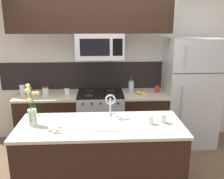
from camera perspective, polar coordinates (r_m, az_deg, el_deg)
ground_plane at (r=3.74m, az=-2.37°, el=-18.61°), size 10.00×10.00×0.00m
rear_partition at (r=4.45m, az=1.09°, el=5.30°), size 5.20×0.10×2.60m
splash_band at (r=4.41m, az=-2.76°, el=3.21°), size 3.45×0.01×0.48m
back_counter_left at (r=4.40m, az=-14.15°, el=-6.81°), size 1.02×0.65×0.91m
back_counter_right at (r=4.38m, az=7.16°, el=-6.52°), size 0.75×0.65×0.91m
stove_range at (r=4.31m, az=-2.61°, el=-6.70°), size 0.76×0.64×0.93m
microwave at (r=3.98m, az=-2.83°, el=9.90°), size 0.74×0.40×0.40m
upper_cabinet_band at (r=3.94m, az=-5.00°, el=17.09°), size 2.46×0.34×0.60m
refrigerator at (r=4.45m, az=17.24°, el=-0.55°), size 0.84×0.74×1.82m
storage_jar_tall at (r=4.31m, az=-19.80°, el=0.05°), size 0.09×0.09×0.20m
storage_jar_medium at (r=4.29m, az=-18.45°, el=-0.33°), size 0.09×0.09×0.14m
storage_jar_short at (r=4.21m, az=-14.99°, el=-0.32°), size 0.10×0.10×0.14m
storage_jar_squat at (r=4.16m, az=-10.23°, el=-0.30°), size 0.09×0.09×0.13m
banana_bunch at (r=4.15m, az=6.76°, el=-0.78°), size 0.19×0.15×0.08m
french_press at (r=4.22m, az=4.41°, el=0.65°), size 0.09×0.09×0.27m
coffee_tin at (r=4.31m, az=10.28°, el=0.12°), size 0.08×0.08×0.11m
island_counter at (r=3.19m, az=-2.57°, el=-15.41°), size 1.96×0.80×0.91m
kitchen_sink at (r=3.02m, az=-0.18°, el=-9.08°), size 0.76×0.43×0.16m
sink_faucet at (r=3.11m, az=-0.37°, el=-2.98°), size 0.14×0.14×0.31m
drinking_glass at (r=3.00m, az=8.76°, el=-6.87°), size 0.08×0.08×0.10m
spare_glass at (r=3.06m, az=11.62°, el=-6.50°), size 0.08×0.08×0.11m
flower_vase at (r=3.02m, az=-17.77°, el=-5.22°), size 0.13×0.18×0.50m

